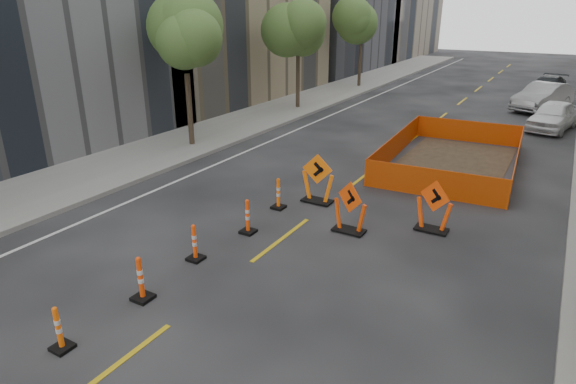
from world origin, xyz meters
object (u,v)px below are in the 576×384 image
Objects in this scene: channelizer_2 at (58,328)px; chevron_sign_center at (350,207)px; channelizer_6 at (278,193)px; parked_car_near at (553,116)px; chevron_sign_left at (318,178)px; channelizer_3 at (141,278)px; channelizer_5 at (248,216)px; chevron_sign_right at (434,206)px; parked_car_mid at (543,97)px; parked_car_far at (547,87)px; channelizer_4 at (195,242)px.

chevron_sign_center is (2.66, 7.42, 0.30)m from channelizer_2.
channelizer_6 is 0.23× the size of parked_car_near.
parked_car_near is (6.93, 24.04, 0.27)m from channelizer_2.
chevron_sign_left is at bearing 52.23° from channelizer_6.
channelizer_6 is at bearing 90.65° from channelizer_3.
channelizer_5 is at bearing -124.50° from chevron_sign_center.
channelizer_3 is at bearing -105.35° from chevron_sign_left.
chevron_sign_right is 15.51m from parked_car_near.
chevron_sign_right is 20.69m from parked_car_mid.
chevron_sign_left is at bearing -164.99° from chevron_sign_right.
chevron_sign_center is 27.66m from parked_car_far.
chevron_sign_left is at bearing 84.50° from channelizer_2.
parked_car_mid is at bearing 75.89° from channelizer_5.
chevron_sign_right reaches higher than channelizer_2.
chevron_sign_center is at bearing 31.64° from channelizer_5.
chevron_sign_center is 0.99× the size of chevron_sign_right.
channelizer_5 is at bearing -91.65° from parked_car_far.
chevron_sign_right is at bearing 44.85° from channelizer_4.
chevron_sign_center is (2.58, 5.46, 0.24)m from channelizer_3.
parked_car_mid is 1.03× the size of parked_car_far.
channelizer_4 is 31.54m from parked_car_far.
channelizer_2 is 29.96m from parked_car_mid.
chevron_sign_right is (4.51, 2.78, 0.26)m from channelizer_5.
channelizer_3 is at bearing -91.42° from chevron_sign_center.
chevron_sign_center reaches higher than channelizer_5.
channelizer_4 is at bearing 91.08° from channelizer_2.
channelizer_2 is at bearing -90.14° from channelizer_6.
chevron_sign_left is (0.78, 6.99, 0.30)m from channelizer_3.
channelizer_4 is 6.74m from chevron_sign_right.
parked_car_far is (5.81, 28.98, 0.19)m from channelizer_5.
chevron_sign_center is 2.39m from chevron_sign_right.
chevron_sign_center is at bearing -129.15° from chevron_sign_right.
chevron_sign_left is 1.08× the size of chevron_sign_center.
parked_car_near is at bearing 100.85° from chevron_sign_right.
parked_car_mid is (5.22, 20.37, -0.00)m from chevron_sign_left.
parked_car_far reaches higher than channelizer_4.
channelizer_3 is at bearing -85.35° from channelizer_4.
channelizer_4 is 4.44m from chevron_sign_center.
chevron_sign_center reaches higher than parked_car_far.
channelizer_3 is 7.04m from chevron_sign_left.
chevron_sign_right is (4.70, 8.68, 0.30)m from channelizer_2.
channelizer_6 is 17.58m from parked_car_near.
channelizer_4 is 0.96× the size of channelizer_5.
parked_car_mid is (5.89, 23.43, 0.31)m from channelizer_5.
channelizer_2 is 0.89× the size of channelizer_3.
channelizer_2 is 0.61× the size of chevron_sign_right.
parked_car_far is at bearing 79.81° from channelizer_3.
channelizer_5 is 0.24× the size of parked_car_near.
chevron_sign_left is (0.86, 8.96, 0.36)m from channelizer_2.
parked_car_far is at bearing 77.51° from channelizer_6.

